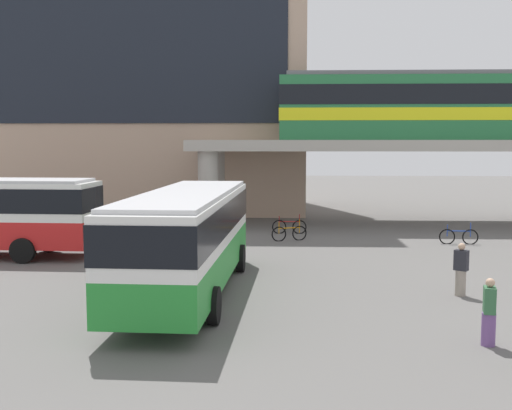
# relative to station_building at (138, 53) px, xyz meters

# --- Properties ---
(ground_plane) EXTENTS (120.00, 120.00, 0.00)m
(ground_plane) POSITION_rel_station_building_xyz_m (6.93, -16.04, -10.93)
(ground_plane) COLOR #605E5B
(station_building) EXTENTS (23.24, 10.93, 21.84)m
(station_building) POSITION_rel_station_building_xyz_m (0.00, 0.00, 0.00)
(station_building) COLOR tan
(station_building) RESTS_ON ground_plane
(elevated_platform) EXTENTS (33.62, 6.88, 4.84)m
(elevated_platform) POSITION_rel_station_building_xyz_m (21.72, -7.72, -6.70)
(elevated_platform) COLOR #ADA89E
(elevated_platform) RESTS_ON ground_plane
(train) EXTENTS (19.70, 2.96, 3.84)m
(train) POSITION_rel_station_building_xyz_m (19.78, -7.72, -4.12)
(train) COLOR #26723F
(train) RESTS_ON elevated_platform
(bus_main) EXTENTS (3.07, 11.13, 3.22)m
(bus_main) POSITION_rel_station_building_xyz_m (7.25, -25.04, -8.94)
(bus_main) COLOR #268C33
(bus_main) RESTS_ON ground_plane
(bicycle_orange) EXTENTS (1.71, 0.65, 1.04)m
(bicycle_orange) POSITION_rel_station_building_xyz_m (10.49, -14.34, -10.57)
(bicycle_orange) COLOR black
(bicycle_orange) RESTS_ON ground_plane
(bicycle_red) EXTENTS (1.79, 0.08, 1.04)m
(bicycle_red) POSITION_rel_station_building_xyz_m (10.52, -11.99, -10.57)
(bicycle_red) COLOR black
(bicycle_red) RESTS_ON ground_plane
(bicycle_blue) EXTENTS (1.79, 0.16, 1.04)m
(bicycle_blue) POSITION_rel_station_building_xyz_m (18.35, -15.04, -10.57)
(bicycle_blue) COLOR black
(bicycle_blue) RESTS_ON ground_plane
(pedestrian_waiting_near_stop) EXTENTS (0.34, 0.45, 1.60)m
(pedestrian_waiting_near_stop) POSITION_rel_station_building_xyz_m (14.96, -29.57, -10.18)
(pedestrian_waiting_near_stop) COLOR #724C8C
(pedestrian_waiting_near_stop) RESTS_ON ground_plane
(pedestrian_at_kerb) EXTENTS (0.48, 0.44, 1.64)m
(pedestrian_at_kerb) POSITION_rel_station_building_xyz_m (15.66, -24.84, -10.16)
(pedestrian_at_kerb) COLOR gray
(pedestrian_at_kerb) RESTS_ON ground_plane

